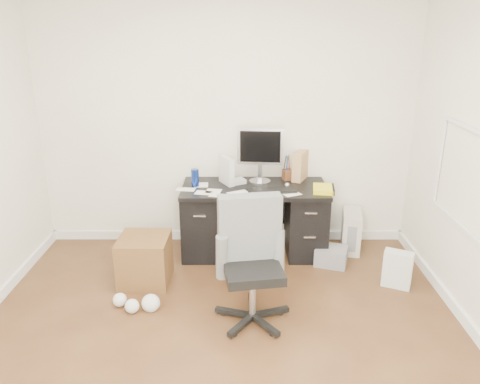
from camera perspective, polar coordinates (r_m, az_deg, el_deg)
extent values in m
plane|color=#412415|center=(3.73, -2.47, -18.75)|extent=(4.00, 4.00, 0.00)
cube|color=beige|center=(5.03, -1.72, 8.43)|extent=(4.00, 0.02, 2.70)
cube|color=white|center=(5.41, -1.59, -5.26)|extent=(4.00, 0.03, 0.10)
cube|color=black|center=(4.85, 1.77, 0.42)|extent=(1.50, 0.70, 0.04)
cube|color=black|center=(4.99, -4.60, -3.65)|extent=(0.40, 0.60, 0.71)
cube|color=black|center=(5.03, 8.02, -3.64)|extent=(0.40, 0.60, 0.71)
cube|color=black|center=(5.25, 1.64, -1.26)|extent=(0.70, 0.03, 0.51)
cube|color=black|center=(4.69, 3.94, 0.16)|extent=(0.50, 0.24, 0.03)
sphere|color=silver|center=(4.83, 5.76, 0.84)|extent=(0.07, 0.07, 0.05)
cylinder|color=navy|center=(4.85, -5.49, 1.74)|extent=(0.10, 0.10, 0.18)
cube|color=silver|center=(4.89, -1.67, 2.62)|extent=(0.22, 0.28, 0.29)
cube|color=#99714A|center=(5.07, 7.34, 3.21)|extent=(0.23, 0.30, 0.31)
cube|color=yellow|center=(4.77, 10.13, 0.37)|extent=(0.24, 0.29, 0.05)
cube|color=#A7A297|center=(5.25, 13.39, -4.61)|extent=(0.27, 0.46, 0.43)
cube|color=silver|center=(4.66, 18.64, -8.91)|extent=(0.31, 0.28, 0.35)
cube|color=#512F18|center=(4.56, -11.53, -8.11)|extent=(0.47, 0.47, 0.46)
cube|color=slate|center=(4.93, 11.06, -7.65)|extent=(0.38, 0.35, 0.19)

